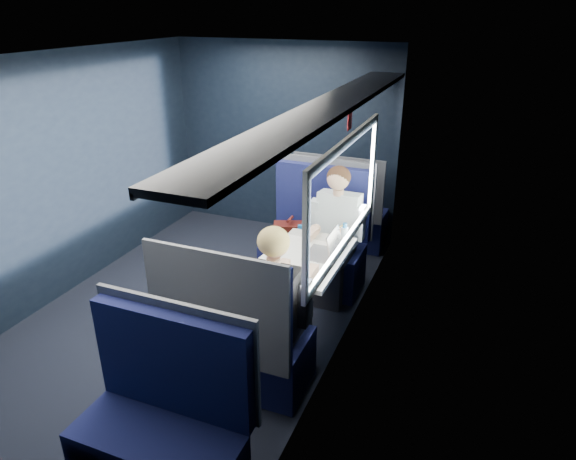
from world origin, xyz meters
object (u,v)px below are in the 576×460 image
at_px(seat_bay_near, 315,245).
at_px(seat_bay_far, 237,341).
at_px(bottle_small, 344,236).
at_px(cup, 336,238).
at_px(seat_row_front, 341,214).
at_px(table, 303,263).
at_px(woman, 277,299).
at_px(seat_row_back, 164,430).
at_px(laptop, 327,249).
at_px(man, 335,228).

bearing_deg(seat_bay_near, seat_bay_far, -89.72).
bearing_deg(bottle_small, cup, 160.11).
xyz_separation_m(seat_bay_near, bottle_small, (0.46, -0.57, 0.42)).
distance_m(seat_bay_near, seat_row_front, 0.93).
distance_m(table, cup, 0.40).
bearing_deg(woman, seat_row_back, -102.93).
bearing_deg(cup, table, -119.98).
height_order(seat_row_front, cup, seat_row_front).
relative_size(laptop, bottle_small, 1.48).
distance_m(table, man, 0.70).
height_order(table, seat_bay_far, seat_bay_far).
bearing_deg(woman, seat_row_front, 95.70).
bearing_deg(seat_row_front, laptop, -77.77).
bearing_deg(man, woman, -90.00).
distance_m(seat_row_front, woman, 2.54).
bearing_deg(woman, cup, 83.24).
height_order(seat_bay_near, woman, woman).
height_order(seat_bay_far, cup, seat_bay_far).
xyz_separation_m(man, woman, (0.00, -1.41, 0.01)).
bearing_deg(laptop, cup, 90.63).
height_order(seat_row_back, bottle_small, seat_row_back).
bearing_deg(man, cup, -71.54).
bearing_deg(man, bottle_small, -63.02).
xyz_separation_m(table, seat_bay_far, (-0.18, -0.87, -0.25)).
bearing_deg(cup, laptop, -89.37).
bearing_deg(seat_bay_far, seat_bay_near, 90.28).
relative_size(woman, cup, 13.84).
bearing_deg(bottle_small, seat_bay_near, 129.11).
relative_size(seat_bay_far, seat_row_back, 1.09).
height_order(woman, bottle_small, woman).
distance_m(seat_bay_far, cup, 1.32).
bearing_deg(seat_row_front, cup, -75.72).
xyz_separation_m(seat_bay_far, woman, (0.25, 0.17, 0.31)).
height_order(seat_row_front, man, man).
xyz_separation_m(bottle_small, cup, (-0.08, 0.03, -0.05)).
bearing_deg(laptop, seat_bay_far, -111.85).
height_order(seat_bay_far, man, man).
xyz_separation_m(table, seat_row_back, (-0.18, -1.80, -0.25)).
height_order(woman, laptop, woman).
bearing_deg(seat_bay_far, laptop, 68.15).
bearing_deg(table, cup, 60.02).
distance_m(man, woman, 1.41).
distance_m(seat_bay_near, bottle_small, 0.84).
bearing_deg(seat_row_front, bottle_small, -73.17).
bearing_deg(man, table, -95.52).
relative_size(man, laptop, 4.13).
relative_size(seat_bay_near, bottle_small, 5.82).
bearing_deg(seat_bay_far, seat_row_front, 90.00).
distance_m(table, seat_bay_near, 0.92).
xyz_separation_m(table, woman, (0.07, -0.71, 0.06)).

